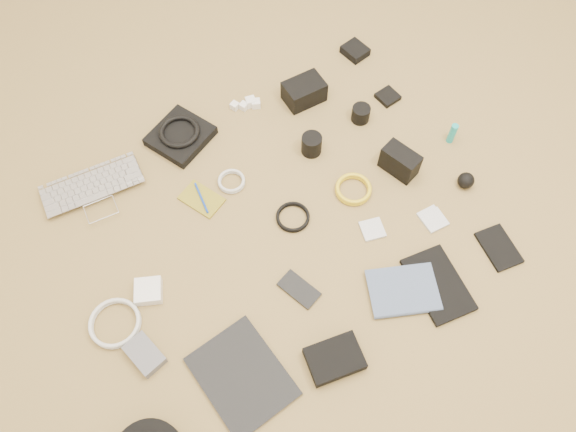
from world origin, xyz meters
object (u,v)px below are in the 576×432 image
tablet (242,376)px  phone (299,289)px  paperback (409,315)px  dslr_camera (304,92)px  laptop (97,197)px

tablet → phone: (0.27, 0.13, -0.00)m
paperback → tablet: bearing=102.8°
phone → paperback: size_ratio=0.61×
tablet → phone: size_ratio=2.23×
dslr_camera → tablet: bearing=-130.4°
laptop → tablet: (0.12, -0.74, -0.01)m
dslr_camera → tablet: dslr_camera is taller
tablet → paperback: bearing=-16.5°
laptop → phone: (0.39, -0.60, -0.01)m
paperback → laptop: bearing=60.5°
laptop → tablet: laptop is taller
tablet → laptop: bearing=94.2°
tablet → paperback: (0.49, -0.10, 0.00)m
laptop → dslr_camera: 0.79m
laptop → tablet: 0.75m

